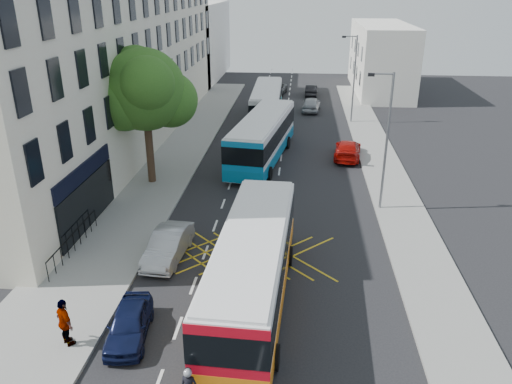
% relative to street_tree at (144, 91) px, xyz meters
% --- Properties ---
extents(ground, '(120.00, 120.00, 0.00)m').
position_rel_street_tree_xyz_m(ground, '(8.51, -14.97, -6.29)').
color(ground, black).
rests_on(ground, ground).
extents(pavement_left, '(5.00, 70.00, 0.15)m').
position_rel_street_tree_xyz_m(pavement_left, '(0.01, 0.03, -6.22)').
color(pavement_left, gray).
rests_on(pavement_left, ground).
extents(pavement_right, '(3.00, 70.00, 0.15)m').
position_rel_street_tree_xyz_m(pavement_right, '(16.01, 0.03, -6.22)').
color(pavement_right, gray).
rests_on(pavement_right, ground).
extents(terrace_main, '(8.30, 45.00, 13.50)m').
position_rel_street_tree_xyz_m(terrace_main, '(-5.49, 9.52, 0.46)').
color(terrace_main, beige).
rests_on(terrace_main, ground).
extents(terrace_far, '(8.00, 20.00, 10.00)m').
position_rel_street_tree_xyz_m(terrace_far, '(-5.49, 40.03, -1.29)').
color(terrace_far, silver).
rests_on(terrace_far, ground).
extents(building_right, '(6.00, 18.00, 8.00)m').
position_rel_street_tree_xyz_m(building_right, '(19.51, 33.03, -2.29)').
color(building_right, silver).
rests_on(building_right, ground).
extents(street_tree, '(6.30, 5.70, 8.80)m').
position_rel_street_tree_xyz_m(street_tree, '(0.00, 0.00, 0.00)').
color(street_tree, '#382619').
rests_on(street_tree, pavement_left).
extents(lamp_near, '(1.45, 0.15, 8.00)m').
position_rel_street_tree_xyz_m(lamp_near, '(14.71, -2.97, -1.68)').
color(lamp_near, slate).
rests_on(lamp_near, pavement_right).
extents(lamp_far, '(1.45, 0.15, 8.00)m').
position_rel_street_tree_xyz_m(lamp_far, '(14.71, 17.03, -1.68)').
color(lamp_far, slate).
rests_on(lamp_far, pavement_right).
extents(railings, '(0.08, 5.60, 1.14)m').
position_rel_street_tree_xyz_m(railings, '(-1.19, -9.67, -5.57)').
color(railings, black).
rests_on(railings, pavement_left).
extents(bus_near, '(3.28, 11.82, 3.29)m').
position_rel_street_tree_xyz_m(bus_near, '(8.09, -12.90, -4.56)').
color(bus_near, silver).
rests_on(bus_near, ground).
extents(bus_mid, '(4.49, 12.39, 3.41)m').
position_rel_street_tree_xyz_m(bus_mid, '(7.10, 5.41, -4.50)').
color(bus_mid, silver).
rests_on(bus_mid, ground).
extents(bus_far, '(3.00, 11.48, 3.22)m').
position_rel_street_tree_xyz_m(bus_far, '(6.59, 17.62, -4.60)').
color(bus_far, silver).
rests_on(bus_far, ground).
extents(parked_car_blue, '(1.88, 3.77, 1.24)m').
position_rel_street_tree_xyz_m(parked_car_blue, '(3.61, -15.64, -5.67)').
color(parked_car_blue, '#0E1538').
rests_on(parked_car_blue, ground).
extents(parked_car_silver, '(1.81, 4.39, 1.42)m').
position_rel_street_tree_xyz_m(parked_car_silver, '(3.61, -9.65, -5.58)').
color(parked_car_silver, '#A5A7AC').
rests_on(parked_car_silver, ground).
extents(red_hatchback, '(2.52, 4.95, 1.38)m').
position_rel_street_tree_xyz_m(red_hatchback, '(13.62, 6.48, -5.60)').
color(red_hatchback, '#AA0C07').
rests_on(red_hatchback, ground).
extents(distant_car_grey, '(2.70, 4.84, 1.28)m').
position_rel_street_tree_xyz_m(distant_car_grey, '(6.92, 29.64, -5.65)').
color(distant_car_grey, '#43464B').
rests_on(distant_car_grey, ground).
extents(distant_car_silver, '(2.19, 4.51, 1.48)m').
position_rel_street_tree_xyz_m(distant_car_silver, '(11.03, 21.50, -5.55)').
color(distant_car_silver, '#A4A6AB').
rests_on(distant_car_silver, ground).
extents(distant_car_dark, '(1.57, 4.00, 1.30)m').
position_rel_street_tree_xyz_m(distant_car_dark, '(11.15, 29.34, -5.64)').
color(distant_car_dark, black).
rests_on(distant_car_dark, ground).
extents(pedestrian_far, '(1.18, 1.10, 1.95)m').
position_rel_street_tree_xyz_m(pedestrian_far, '(1.51, -16.43, -5.17)').
color(pedestrian_far, gray).
rests_on(pedestrian_far, pavement_left).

